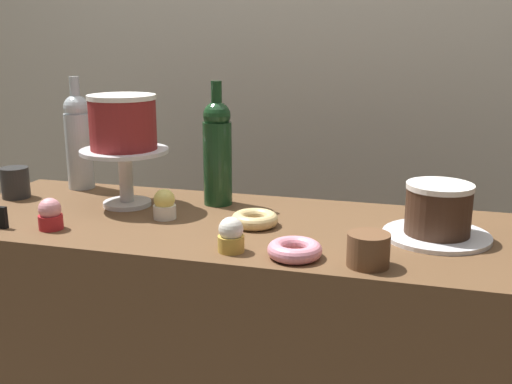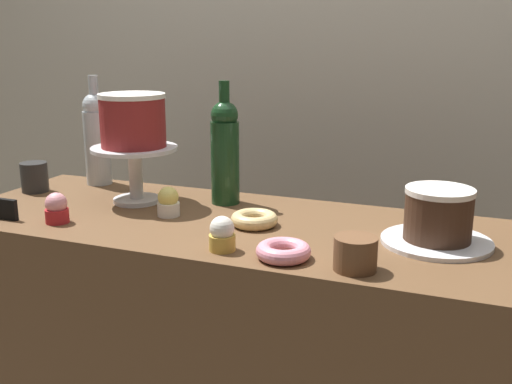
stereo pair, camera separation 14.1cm
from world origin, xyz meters
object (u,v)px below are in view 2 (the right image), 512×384
(cake_stand_pedestal, at_px, (135,165))
(chocolate_round_cake, at_px, (438,214))
(white_layer_cake, at_px, (133,120))
(cupcake_vanilla, at_px, (223,235))
(donut_glazed, at_px, (254,219))
(cupcake_strawberry, at_px, (57,209))
(cupcake_lemon, at_px, (168,202))
(wine_bottle_green, at_px, (225,150))
(price_sign_chalkboard, at_px, (5,209))
(cookie_stack, at_px, (355,254))
(wine_bottle_clear, at_px, (97,137))
(coffee_cup_ceramic, at_px, (34,177))
(donut_pink, at_px, (283,251))

(cake_stand_pedestal, height_order, chocolate_round_cake, cake_stand_pedestal)
(white_layer_cake, height_order, cupcake_vanilla, white_layer_cake)
(cupcake_vanilla, bearing_deg, donut_glazed, 90.67)
(cupcake_strawberry, distance_m, cupcake_lemon, 0.27)
(white_layer_cake, relative_size, wine_bottle_green, 0.53)
(chocolate_round_cake, xyz_separation_m, donut_glazed, (-0.41, -0.03, -0.05))
(cupcake_strawberry, distance_m, donut_glazed, 0.47)
(wine_bottle_green, relative_size, price_sign_chalkboard, 4.65)
(cupcake_lemon, distance_m, cupcake_vanilla, 0.29)
(cupcake_lemon, distance_m, cookie_stack, 0.54)
(cookie_stack, bearing_deg, chocolate_round_cake, 58.31)
(wine_bottle_clear, bearing_deg, white_layer_cake, -32.21)
(cupcake_vanilla, relative_size, donut_glazed, 0.66)
(chocolate_round_cake, bearing_deg, cupcake_vanilla, -153.24)
(cupcake_vanilla, bearing_deg, wine_bottle_green, 113.56)
(white_layer_cake, relative_size, coffee_cup_ceramic, 2.05)
(donut_glazed, relative_size, coffee_cup_ceramic, 1.32)
(wine_bottle_green, xyz_separation_m, cupcake_strawberry, (-0.30, -0.31, -0.11))
(donut_glazed, distance_m, price_sign_chalkboard, 0.61)
(cupcake_strawberry, xyz_separation_m, cupcake_lemon, (0.22, 0.15, 0.00))
(donut_pink, bearing_deg, chocolate_round_cake, 36.58)
(white_layer_cake, xyz_separation_m, cookie_stack, (0.66, -0.26, -0.19))
(cake_stand_pedestal, xyz_separation_m, donut_glazed, (0.37, -0.08, -0.09))
(donut_pink, bearing_deg, wine_bottle_clear, 151.45)
(wine_bottle_clear, height_order, cupcake_strawberry, wine_bottle_clear)
(white_layer_cake, bearing_deg, coffee_cup_ceramic, -178.39)
(coffee_cup_ceramic, bearing_deg, cookie_stack, -14.39)
(chocolate_round_cake, distance_m, coffee_cup_ceramic, 1.12)
(cupcake_lemon, height_order, coffee_cup_ceramic, coffee_cup_ceramic)
(cupcake_vanilla, distance_m, donut_glazed, 0.18)
(cupcake_vanilla, bearing_deg, coffee_cup_ceramic, 160.64)
(cake_stand_pedestal, xyz_separation_m, price_sign_chalkboard, (-0.21, -0.26, -0.08))
(white_layer_cake, relative_size, chocolate_round_cake, 1.19)
(donut_glazed, distance_m, coffee_cup_ceramic, 0.71)
(white_layer_cake, height_order, price_sign_chalkboard, white_layer_cake)
(chocolate_round_cake, xyz_separation_m, cupcake_lemon, (-0.64, -0.03, -0.03))
(cake_stand_pedestal, xyz_separation_m, wine_bottle_clear, (-0.22, 0.14, 0.04))
(cookie_stack, distance_m, coffee_cup_ceramic, 1.02)
(cupcake_strawberry, xyz_separation_m, cupcake_vanilla, (0.45, -0.03, 0.00))
(wine_bottle_green, relative_size, cookie_stack, 3.87)
(coffee_cup_ceramic, bearing_deg, donut_pink, -16.40)
(donut_pink, distance_m, donut_glazed, 0.23)
(wine_bottle_green, bearing_deg, white_layer_cake, -160.20)
(chocolate_round_cake, bearing_deg, white_layer_cake, 176.27)
(chocolate_round_cake, xyz_separation_m, wine_bottle_green, (-0.56, 0.13, 0.08))
(price_sign_chalkboard, relative_size, coffee_cup_ceramic, 0.82)
(donut_glazed, bearing_deg, donut_pink, -52.94)
(wine_bottle_clear, height_order, cupcake_vanilla, wine_bottle_clear)
(cupcake_lemon, height_order, donut_glazed, cupcake_lemon)
(cake_stand_pedestal, distance_m, donut_glazed, 0.39)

